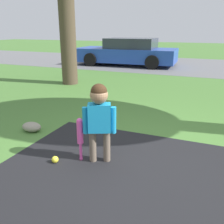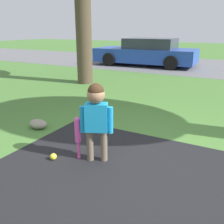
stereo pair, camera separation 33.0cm
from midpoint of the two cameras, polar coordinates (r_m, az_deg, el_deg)
name	(u,v)px [view 1 (the left image)]	position (r m, az deg, el deg)	size (l,w,h in m)	color
ground_plane	(150,169)	(3.12, 5.55, -12.88)	(60.00, 60.00, 0.00)	#477533
street_strip	(203,66)	(12.21, 19.31, 9.88)	(40.00, 6.00, 0.01)	slate
child	(99,113)	(3.03, -6.06, -0.18)	(0.38, 0.25, 1.01)	#6B5B4C
baseball_bat	(80,134)	(3.18, -10.30, -4.93)	(0.08, 0.08, 0.58)	#E54CA5
sports_ball	(55,160)	(3.34, -15.72, -10.48)	(0.09, 0.09, 0.09)	yellow
parked_car	(127,52)	(11.87, 2.73, 13.46)	(4.62, 2.27, 1.22)	#2347AD
edging_rock	(32,127)	(4.39, -19.97, -3.25)	(0.34, 0.23, 0.16)	gray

